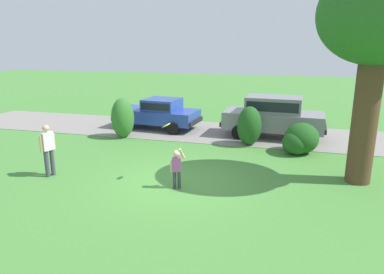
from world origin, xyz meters
TOP-DOWN VIEW (x-y plane):
  - ground_plane at (0.00, 0.00)m, footprint 80.00×80.00m
  - driveway_strip at (0.00, 6.71)m, footprint 28.00×4.40m
  - oak_tree_large at (5.58, 1.63)m, footprint 3.44×3.40m
  - shrub_near_tree at (-4.10, 4.64)m, footprint 1.03×1.12m
  - shrub_centre_left at (1.71, 4.88)m, footprint 1.04×1.14m
  - shrub_centre at (3.80, 4.21)m, footprint 1.42×1.54m
  - parked_sedan at (-3.13, 6.74)m, footprint 4.55×2.40m
  - parked_suv at (2.63, 6.50)m, footprint 4.80×2.32m
  - child_thrower at (0.12, -0.47)m, footprint 0.41×0.34m
  - frisbee at (-0.37, 0.08)m, footprint 0.27×0.28m
  - adult_onlooker at (-4.26, -0.56)m, footprint 0.34×0.49m

SIDE VIEW (x-z plane):
  - ground_plane at x=0.00m, z-range 0.00..0.00m
  - driveway_strip at x=0.00m, z-range 0.00..0.02m
  - shrub_centre at x=3.80m, z-range -0.04..1.18m
  - child_thrower at x=0.12m, z-range 0.07..1.36m
  - shrub_centre_left at x=1.71m, z-range 0.00..1.69m
  - parked_sedan at x=-3.13m, z-range 0.07..1.63m
  - shrub_near_tree at x=-4.10m, z-range 0.00..1.86m
  - adult_onlooker at x=-4.26m, z-range 0.11..1.85m
  - parked_suv at x=2.63m, z-range 0.12..2.04m
  - frisbee at x=-0.37m, z-range 1.72..1.91m
  - oak_tree_large at x=5.58m, z-range 1.58..8.12m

